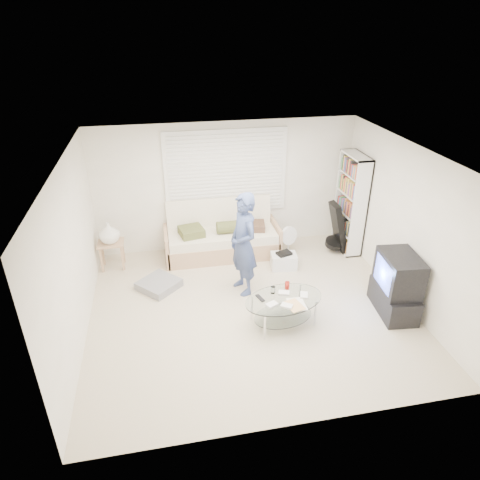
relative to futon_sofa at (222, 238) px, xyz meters
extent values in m
plane|color=beige|center=(0.16, -1.88, -0.35)|extent=(5.00, 5.00, 0.00)
cube|color=silver|center=(0.16, 0.37, 0.90)|extent=(5.00, 0.02, 2.50)
cube|color=silver|center=(0.16, -4.13, 0.90)|extent=(5.00, 0.02, 2.50)
cube|color=silver|center=(-2.34, -1.88, 0.90)|extent=(0.02, 4.50, 2.50)
cube|color=silver|center=(2.66, -1.88, 0.90)|extent=(0.02, 4.50, 2.50)
cube|color=white|center=(0.16, -1.88, 2.15)|extent=(5.00, 4.50, 0.02)
cube|color=white|center=(0.16, 0.34, 1.20)|extent=(2.32, 0.06, 1.62)
cube|color=black|center=(0.16, 0.33, 1.20)|extent=(2.20, 0.01, 1.50)
cube|color=silver|center=(0.16, 0.30, 1.20)|extent=(2.16, 0.04, 1.50)
cube|color=silver|center=(0.16, 0.32, 1.20)|extent=(2.32, 0.08, 1.62)
cube|color=tan|center=(0.00, -0.05, -0.18)|extent=(2.12, 0.85, 0.34)
cube|color=beige|center=(0.00, -0.07, 0.07)|extent=(2.04, 0.79, 0.17)
cube|color=beige|center=(0.00, 0.29, 0.39)|extent=(2.04, 0.24, 0.65)
cube|color=tan|center=(-1.06, -0.05, -0.05)|extent=(0.06, 0.85, 0.59)
cube|color=tan|center=(1.06, -0.05, -0.05)|extent=(0.06, 0.85, 0.59)
cube|color=#4A5327|center=(-0.58, -0.10, 0.23)|extent=(0.50, 0.50, 0.15)
cylinder|color=#4A5327|center=(0.16, -0.13, 0.28)|extent=(0.53, 0.23, 0.23)
cube|color=#463223|center=(0.64, -0.07, 0.22)|extent=(0.44, 0.44, 0.13)
cube|color=slate|center=(-1.25, -0.99, -0.28)|extent=(0.84, 0.84, 0.13)
cube|color=tan|center=(-2.06, -0.13, 0.16)|extent=(0.46, 0.37, 0.04)
cube|color=tan|center=(-2.24, -0.27, -0.10)|extent=(0.04, 0.04, 0.50)
cube|color=tan|center=(-1.87, -0.27, -0.10)|extent=(0.04, 0.04, 0.50)
cube|color=tan|center=(-2.24, 0.01, -0.10)|extent=(0.04, 0.04, 0.50)
cube|color=tan|center=(-1.87, 0.01, -0.10)|extent=(0.04, 0.04, 0.50)
imported|color=white|center=(-2.06, -0.13, 0.37)|extent=(0.37, 0.37, 0.39)
cube|color=white|center=(2.49, -0.24, 0.61)|extent=(0.30, 0.81, 1.93)
cube|color=black|center=(2.23, -0.36, 0.18)|extent=(0.37, 0.37, 1.02)
cylinder|color=black|center=(2.20, -0.36, -0.16)|extent=(0.37, 0.38, 0.19)
cylinder|color=white|center=(1.26, -0.29, -0.34)|extent=(0.25, 0.25, 0.03)
cylinder|color=white|center=(1.26, -0.29, -0.18)|extent=(0.03, 0.03, 0.32)
cylinder|color=white|center=(1.26, -0.29, 0.08)|extent=(0.38, 0.25, 0.37)
cylinder|color=white|center=(1.26, -0.29, 0.08)|extent=(0.11, 0.09, 0.10)
cube|color=white|center=(1.04, -0.75, -0.21)|extent=(0.50, 0.38, 0.28)
cube|color=black|center=(1.04, -0.75, -0.05)|extent=(0.30, 0.26, 0.05)
cube|color=black|center=(2.36, -2.36, -0.15)|extent=(0.58, 0.96, 0.41)
cube|color=black|center=(2.36, -2.36, 0.35)|extent=(0.59, 0.81, 0.59)
cube|color=#5C73F8|center=(2.12, -2.34, 0.35)|extent=(0.08, 0.59, 0.45)
ellipsoid|color=silver|center=(0.57, -2.32, 0.09)|extent=(1.32, 0.98, 0.02)
ellipsoid|color=silver|center=(0.57, -2.32, -0.22)|extent=(1.01, 0.75, 0.01)
cylinder|color=silver|center=(0.21, -2.63, -0.14)|extent=(0.03, 0.03, 0.42)
cylinder|color=silver|center=(1.02, -2.48, -0.14)|extent=(0.03, 0.03, 0.42)
cylinder|color=silver|center=(0.12, -2.16, -0.14)|extent=(0.03, 0.03, 0.42)
cylinder|color=silver|center=(0.94, -2.00, -0.14)|extent=(0.03, 0.03, 0.42)
cube|color=white|center=(0.35, -2.45, 0.11)|extent=(0.20, 0.17, 0.04)
cube|color=white|center=(0.60, -2.20, 0.11)|extent=(0.19, 0.16, 0.04)
cube|color=white|center=(0.88, -2.31, 0.11)|extent=(0.16, 0.19, 0.04)
cube|color=white|center=(0.55, -2.52, 0.11)|extent=(0.20, 0.18, 0.04)
cylinder|color=silver|center=(0.45, -2.14, 0.15)|extent=(0.07, 0.07, 0.11)
cylinder|color=red|center=(0.69, -2.07, 0.16)|extent=(0.07, 0.07, 0.12)
cube|color=black|center=(0.22, -2.25, 0.11)|extent=(0.11, 0.19, 0.02)
cube|color=white|center=(0.72, -2.49, 0.10)|extent=(0.25, 0.33, 0.01)
cube|color=#DEAB6A|center=(0.67, -2.52, 0.11)|extent=(0.29, 0.34, 0.01)
imported|color=navy|center=(0.16, -1.33, 0.53)|extent=(0.58, 0.73, 1.76)
camera|label=1|loc=(-1.07, -7.30, 3.80)|focal=32.00mm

